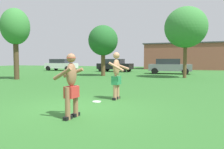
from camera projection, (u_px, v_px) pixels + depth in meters
name	position (u px, v px, depth m)	size (l,w,h in m)	color
ground_plane	(76.00, 109.00, 6.41)	(80.00, 80.00, 0.00)	#2D6628
player_with_cap	(71.00, 83.00, 5.33)	(0.60, 0.61, 1.64)	black
player_in_green	(117.00, 74.00, 7.85)	(0.64, 0.61, 1.75)	black
frisbee	(97.00, 102.00, 7.42)	(0.30, 0.30, 0.03)	white
car_gray_near_post	(169.00, 66.00, 22.35)	(4.40, 2.24, 1.58)	slate
car_white_mid_lot	(61.00, 65.00, 29.20)	(4.35, 2.12, 1.58)	white
car_black_far_end	(115.00, 65.00, 26.54)	(4.45, 2.35, 1.58)	black
outbuilding_behind_lot	(184.00, 56.00, 33.98)	(12.08, 6.36, 4.04)	brown
tree_left_field	(15.00, 28.00, 15.79)	(2.10, 2.10, 5.29)	#4C3823
tree_right_field	(186.00, 28.00, 17.05)	(3.36, 3.36, 5.71)	brown
tree_behind_players	(103.00, 41.00, 19.36)	(2.69, 2.69, 4.61)	brown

